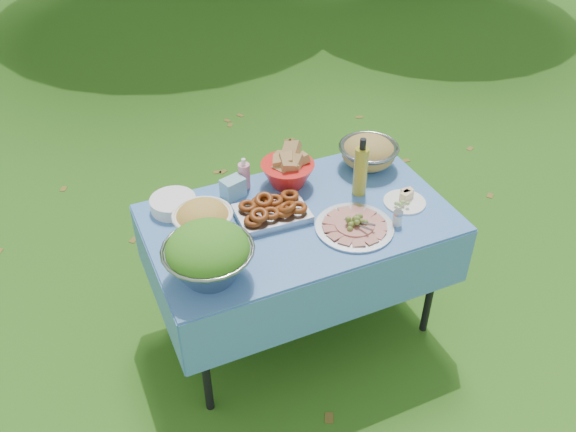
% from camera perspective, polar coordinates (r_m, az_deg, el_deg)
% --- Properties ---
extents(ground, '(80.00, 80.00, 0.00)m').
position_cam_1_polar(ground, '(3.47, 0.91, -10.01)').
color(ground, '#1B3D0B').
rests_on(ground, ground).
extents(picnic_table, '(1.46, 0.86, 0.76)m').
position_cam_1_polar(picnic_table, '(3.20, 0.98, -5.43)').
color(picnic_table, '#82ACFB').
rests_on(picnic_table, ground).
extents(salad_bowl, '(0.48, 0.48, 0.26)m').
position_cam_1_polar(salad_bowl, '(2.57, -7.47, -3.57)').
color(salad_bowl, gray).
rests_on(salad_bowl, picnic_table).
extents(pasta_bowl_white, '(0.35, 0.35, 0.16)m').
position_cam_1_polar(pasta_bowl_white, '(2.84, -7.97, -0.22)').
color(pasta_bowl_white, white).
rests_on(pasta_bowl_white, picnic_table).
extents(plate_stack, '(0.27, 0.27, 0.06)m').
position_cam_1_polar(plate_stack, '(3.03, -10.69, 1.14)').
color(plate_stack, white).
rests_on(plate_stack, picnic_table).
extents(wipes_box, '(0.13, 0.11, 0.10)m').
position_cam_1_polar(wipes_box, '(3.07, -5.16, 2.64)').
color(wipes_box, '#82C0D1').
rests_on(wipes_box, picnic_table).
extents(sanitizer_bottle, '(0.08, 0.08, 0.17)m').
position_cam_1_polar(sanitizer_bottle, '(3.11, -4.13, 4.01)').
color(sanitizer_bottle, pink).
rests_on(sanitizer_bottle, picnic_table).
extents(bread_bowl, '(0.36, 0.36, 0.19)m').
position_cam_1_polar(bread_bowl, '(3.13, -0.03, 4.47)').
color(bread_bowl, red).
rests_on(bread_bowl, picnic_table).
extents(pasta_bowl_steel, '(0.33, 0.33, 0.17)m').
position_cam_1_polar(pasta_bowl_steel, '(3.31, 7.53, 5.95)').
color(pasta_bowl_steel, gray).
rests_on(pasta_bowl_steel, picnic_table).
extents(fried_tray, '(0.35, 0.26, 0.08)m').
position_cam_1_polar(fried_tray, '(2.93, -1.50, 0.52)').
color(fried_tray, '#AFAEB2').
rests_on(fried_tray, picnic_table).
extents(charcuterie_platter, '(0.45, 0.45, 0.09)m').
position_cam_1_polar(charcuterie_platter, '(2.87, 6.28, -0.49)').
color(charcuterie_platter, '#B1B3BA').
rests_on(charcuterie_platter, picnic_table).
extents(oil_bottle, '(0.09, 0.09, 0.32)m').
position_cam_1_polar(oil_bottle, '(3.04, 6.84, 4.59)').
color(oil_bottle, gold).
rests_on(oil_bottle, picnic_table).
extents(cheese_plate, '(0.27, 0.27, 0.06)m').
position_cam_1_polar(cheese_plate, '(3.08, 10.90, 1.65)').
color(cheese_plate, white).
rests_on(cheese_plate, picnic_table).
extents(shaker, '(0.06, 0.06, 0.08)m').
position_cam_1_polar(shaker, '(2.93, 10.22, -0.21)').
color(shaker, white).
rests_on(shaker, picnic_table).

